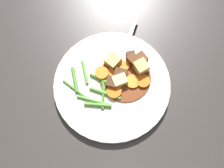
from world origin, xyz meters
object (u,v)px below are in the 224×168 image
(potato_chunk_1, at_px, (113,61))
(meat_chunk_3, at_px, (112,84))
(dinner_plate, at_px, (112,85))
(carrot_slice_2, at_px, (115,91))
(carrot_slice_1, at_px, (102,73))
(meat_chunk_0, at_px, (120,74))
(meat_chunk_4, at_px, (131,56))
(fork, at_px, (126,47))
(carrot_slice_4, at_px, (143,81))
(meat_chunk_2, at_px, (139,60))
(carrot_slice_0, at_px, (132,82))
(carrot_slice_3, at_px, (124,66))
(carrot_slice_5, at_px, (114,72))
(potato_chunk_0, at_px, (120,82))
(meat_chunk_1, at_px, (133,61))
(potato_chunk_2, at_px, (141,67))

(potato_chunk_1, height_order, meat_chunk_3, potato_chunk_1)
(dinner_plate, bearing_deg, carrot_slice_2, -84.81)
(carrot_slice_1, bearing_deg, meat_chunk_0, -19.37)
(dinner_plate, bearing_deg, meat_chunk_4, 43.62)
(carrot_slice_2, height_order, meat_chunk_4, meat_chunk_4)
(carrot_slice_2, distance_m, potato_chunk_1, 0.07)
(carrot_slice_2, relative_size, meat_chunk_3, 1.40)
(fork, bearing_deg, dinner_plate, -122.69)
(carrot_slice_4, distance_m, meat_chunk_2, 0.05)
(carrot_slice_0, xyz_separation_m, carrot_slice_3, (-0.01, 0.04, 0.00))
(meat_chunk_2, xyz_separation_m, fork, (-0.02, 0.04, -0.01))
(carrot_slice_5, relative_size, fork, 0.18)
(meat_chunk_0, bearing_deg, meat_chunk_4, 49.35)
(carrot_slice_3, relative_size, carrot_slice_5, 0.87)
(carrot_slice_3, distance_m, meat_chunk_3, 0.06)
(carrot_slice_4, distance_m, carrot_slice_5, 0.07)
(potato_chunk_0, distance_m, meat_chunk_1, 0.06)
(dinner_plate, distance_m, carrot_slice_3, 0.06)
(dinner_plate, bearing_deg, carrot_slice_5, 67.42)
(carrot_slice_5, bearing_deg, meat_chunk_0, -39.48)
(carrot_slice_1, bearing_deg, meat_chunk_3, -61.72)
(dinner_plate, relative_size, meat_chunk_1, 9.52)
(carrot_slice_3, xyz_separation_m, meat_chunk_4, (0.02, 0.02, 0.00))
(carrot_slice_0, distance_m, carrot_slice_5, 0.05)
(carrot_slice_1, height_order, meat_chunk_4, meat_chunk_4)
(carrot_slice_1, distance_m, meat_chunk_2, 0.10)
(carrot_slice_3, xyz_separation_m, potato_chunk_0, (-0.02, -0.04, 0.01))
(potato_chunk_2, bearing_deg, meat_chunk_2, 86.74)
(potato_chunk_1, distance_m, potato_chunk_2, 0.07)
(carrot_slice_0, bearing_deg, dinner_plate, 172.07)
(dinner_plate, bearing_deg, meat_chunk_1, 33.90)
(carrot_slice_0, bearing_deg, carrot_slice_3, 102.46)
(potato_chunk_2, bearing_deg, meat_chunk_4, 113.18)
(carrot_slice_4, bearing_deg, carrot_slice_1, 154.90)
(meat_chunk_1, bearing_deg, meat_chunk_3, -143.85)
(dinner_plate, relative_size, carrot_slice_4, 8.86)
(meat_chunk_2, bearing_deg, carrot_slice_4, -94.10)
(carrot_slice_0, relative_size, potato_chunk_2, 1.12)
(carrot_slice_3, distance_m, meat_chunk_2, 0.04)
(carrot_slice_4, bearing_deg, potato_chunk_2, 85.37)
(dinner_plate, distance_m, potato_chunk_2, 0.08)
(potato_chunk_0, distance_m, meat_chunk_3, 0.02)
(potato_chunk_0, bearing_deg, carrot_slice_3, 62.91)
(carrot_slice_0, xyz_separation_m, carrot_slice_1, (-0.07, 0.04, 0.00))
(meat_chunk_1, height_order, meat_chunk_2, meat_chunk_1)
(potato_chunk_0, height_order, fork, potato_chunk_0)
(dinner_plate, distance_m, carrot_slice_0, 0.05)
(carrot_slice_5, distance_m, potato_chunk_0, 0.03)
(potato_chunk_0, bearing_deg, meat_chunk_0, 72.64)
(carrot_slice_0, relative_size, potato_chunk_1, 1.03)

